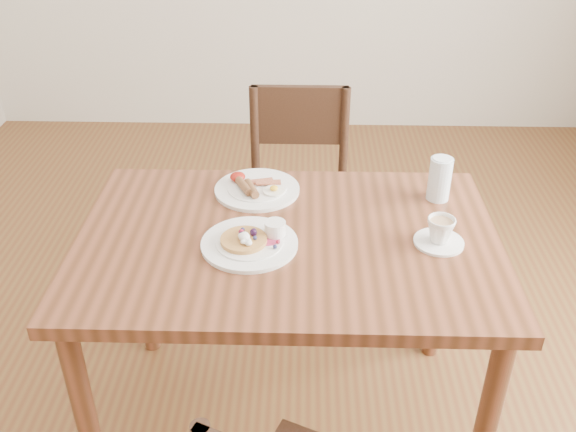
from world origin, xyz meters
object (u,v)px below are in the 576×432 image
(pancake_plate, at_px, (251,241))
(teacup_saucer, at_px, (440,233))
(dining_table, at_px, (288,265))
(chair_far, at_px, (299,191))
(breakfast_plate, at_px, (256,188))
(water_glass, at_px, (440,179))

(pancake_plate, height_order, teacup_saucer, teacup_saucer)
(dining_table, relative_size, chair_far, 1.36)
(chair_far, xyz_separation_m, breakfast_plate, (-0.13, -0.46, 0.27))
(dining_table, bearing_deg, chair_far, 88.23)
(water_glass, bearing_deg, breakfast_plate, 177.12)
(chair_far, bearing_deg, water_glass, 131.84)
(water_glass, bearing_deg, teacup_saucer, -98.65)
(chair_far, height_order, water_glass, water_glass)
(chair_far, xyz_separation_m, pancake_plate, (-0.12, -0.76, 0.27))
(chair_far, distance_m, teacup_saucer, 0.89)
(dining_table, xyz_separation_m, pancake_plate, (-0.10, -0.04, 0.11))
(breakfast_plate, height_order, teacup_saucer, teacup_saucer)
(chair_far, xyz_separation_m, water_glass, (0.44, -0.49, 0.33))
(teacup_saucer, distance_m, water_glass, 0.26)
(dining_table, bearing_deg, water_glass, 26.60)
(teacup_saucer, relative_size, water_glass, 1.02)
(dining_table, relative_size, water_glass, 8.72)
(chair_far, relative_size, teacup_saucer, 6.29)
(teacup_saucer, bearing_deg, dining_table, 177.31)
(chair_far, distance_m, breakfast_plate, 0.55)
(breakfast_plate, relative_size, water_glass, 1.96)
(dining_table, height_order, breakfast_plate, breakfast_plate)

